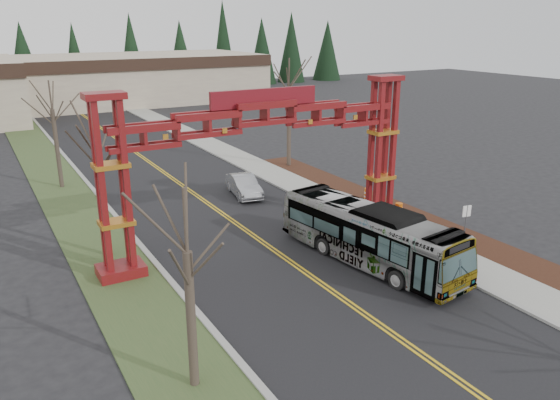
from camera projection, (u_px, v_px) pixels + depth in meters
road at (216, 209)px, 36.17m from camera, size 12.00×110.00×0.02m
lane_line_left at (214, 209)px, 36.11m from camera, size 0.12×100.00×0.01m
lane_line_right at (217, 209)px, 36.22m from camera, size 0.12×100.00×0.01m
curb_right at (295, 194)px, 39.06m from camera, size 0.30×110.00×0.15m
sidewalk_right at (312, 191)px, 39.75m from camera, size 2.60×110.00×0.14m
landscape_strip at (509, 257)px, 28.62m from camera, size 2.60×50.00×0.12m
grass_median at (91, 230)px, 32.37m from camera, size 4.00×110.00×0.08m
curb_left at (123, 224)px, 33.24m from camera, size 0.30×110.00×0.15m
gateway_arch at (265, 139)px, 28.54m from camera, size 18.20×1.60×8.90m
retail_building_east at (133, 78)px, 85.11m from camera, size 38.00×20.30×7.00m
conifer_treeline at (52, 56)px, 89.50m from camera, size 116.10×5.60×13.00m
transit_bus at (369, 235)px, 27.70m from camera, size 4.08×11.24×3.06m
silver_sedan at (244, 186)px, 38.80m from camera, size 2.30×4.71×1.49m
bare_tree_median_near at (187, 253)px, 17.11m from camera, size 3.20×3.20×7.06m
bare_tree_median_mid at (97, 154)px, 27.20m from camera, size 3.28×3.28×7.75m
bare_tree_median_far at (52, 110)px, 39.09m from camera, size 3.14×3.14×7.91m
bare_tree_right_far at (289, 87)px, 44.85m from camera, size 3.49×3.49×9.06m
street_sign at (466, 217)px, 29.87m from camera, size 0.52×0.13×2.31m
barrel_south at (399, 210)px, 34.69m from camera, size 0.48×0.48×0.89m
barrel_mid at (378, 203)px, 35.78m from camera, size 0.56×0.56×1.03m
barrel_north at (368, 194)px, 37.82m from camera, size 0.48×0.48×0.88m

